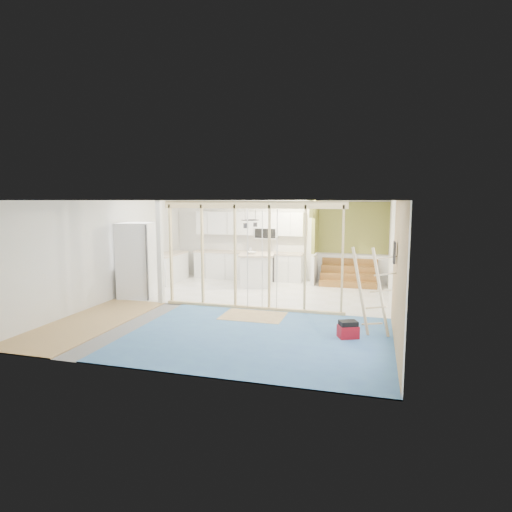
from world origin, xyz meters
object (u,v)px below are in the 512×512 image
(fridge, at_px, (137,260))
(toolbox, at_px, (348,330))
(ladder, at_px, (373,292))
(island, at_px, (257,270))

(fridge, relative_size, toolbox, 4.55)
(fridge, bearing_deg, ladder, -28.64)
(ladder, bearing_deg, fridge, -176.74)
(fridge, height_order, island, fridge)
(toolbox, bearing_deg, fridge, 136.47)
(fridge, distance_m, toolbox, 6.09)
(island, xyz_separation_m, ladder, (3.41, -3.97, 0.37))
(fridge, relative_size, ladder, 1.19)
(island, bearing_deg, ladder, -60.50)
(island, distance_m, ladder, 5.25)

